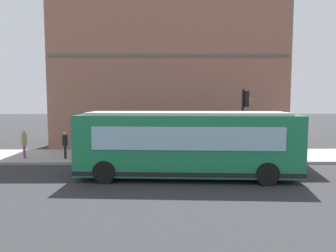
% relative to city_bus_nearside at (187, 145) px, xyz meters
% --- Properties ---
extents(ground, '(120.00, 120.00, 0.00)m').
position_rel_city_bus_nearside_xyz_m(ground, '(0.16, 0.67, -1.55)').
color(ground, '#2D2D30').
extents(sidewalk_curb, '(4.42, 40.00, 0.15)m').
position_rel_city_bus_nearside_xyz_m(sidewalk_curb, '(4.98, 0.67, -1.48)').
color(sidewalk_curb, '#9E9991').
rests_on(sidewalk_curb, ground).
extents(building_corner, '(8.84, 16.85, 11.98)m').
position_rel_city_bus_nearside_xyz_m(building_corner, '(11.58, 0.67, 4.43)').
color(building_corner, '#8C5B4C').
rests_on(building_corner, ground).
extents(city_bus_nearside, '(3.12, 10.17, 3.07)m').
position_rel_city_bus_nearside_xyz_m(city_bus_nearside, '(0.00, 0.00, 0.00)').
color(city_bus_nearside, '#197247').
rests_on(city_bus_nearside, ground).
extents(traffic_light_near_corner, '(0.32, 0.49, 4.06)m').
position_rel_city_bus_nearside_xyz_m(traffic_light_near_corner, '(3.25, -3.54, 1.42)').
color(traffic_light_near_corner, black).
rests_on(traffic_light_near_corner, sidewalk_curb).
extents(fire_hydrant, '(0.35, 0.35, 0.74)m').
position_rel_city_bus_nearside_xyz_m(fire_hydrant, '(6.43, -4.01, -1.04)').
color(fire_hydrant, red).
rests_on(fire_hydrant, sidewalk_curb).
extents(pedestrian_walking_along_curb, '(0.32, 0.32, 1.60)m').
position_rel_city_bus_nearside_xyz_m(pedestrian_walking_along_curb, '(3.91, 6.89, -0.49)').
color(pedestrian_walking_along_curb, black).
rests_on(pedestrian_walking_along_curb, sidewalk_curb).
extents(pedestrian_by_light_pole, '(0.32, 0.32, 1.82)m').
position_rel_city_bus_nearside_xyz_m(pedestrian_by_light_pole, '(3.42, 0.67, -0.35)').
color(pedestrian_by_light_pole, '#3359A5').
rests_on(pedestrian_by_light_pole, sidewalk_curb).
extents(pedestrian_near_building_entrance, '(0.32, 0.32, 1.65)m').
position_rel_city_bus_nearside_xyz_m(pedestrian_near_building_entrance, '(4.09, 9.36, -0.46)').
color(pedestrian_near_building_entrance, '#8C3F8C').
rests_on(pedestrian_near_building_entrance, sidewalk_curb).
extents(newspaper_vending_box, '(0.44, 0.42, 0.90)m').
position_rel_city_bus_nearside_xyz_m(newspaper_vending_box, '(5.20, -3.95, -0.95)').
color(newspaper_vending_box, '#BF3F19').
rests_on(newspaper_vending_box, sidewalk_curb).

